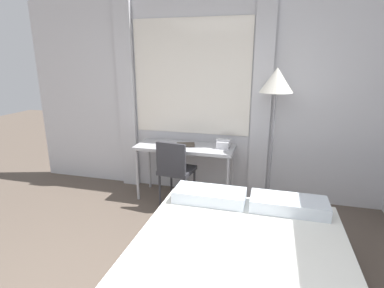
{
  "coord_description": "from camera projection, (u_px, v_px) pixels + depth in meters",
  "views": [
    {
      "loc": [
        0.78,
        -1.23,
        1.84
      ],
      "look_at": [
        -0.08,
        1.98,
        0.89
      ],
      "focal_mm": 28.0,
      "sensor_mm": 36.0,
      "label": 1
    }
  ],
  "objects": [
    {
      "name": "wall_back_with_window",
      "position": [
        209.0,
        97.0,
        3.99
      ],
      "size": [
        5.44,
        0.13,
        2.7
      ],
      "color": "silver",
      "rests_on": "ground_plane"
    },
    {
      "name": "desk",
      "position": [
        185.0,
        151.0,
        3.94
      ],
      "size": [
        1.29,
        0.49,
        0.74
      ],
      "color": "#B2B2B7",
      "rests_on": "ground_plane"
    },
    {
      "name": "desk_chair",
      "position": [
        175.0,
        168.0,
        3.76
      ],
      "size": [
        0.44,
        0.44,
        0.88
      ],
      "rotation": [
        0.0,
        0.0,
        -0.12
      ],
      "color": "#333338",
      "rests_on": "ground_plane"
    },
    {
      "name": "bed",
      "position": [
        237.0,
        279.0,
        2.25
      ],
      "size": [
        1.68,
        2.02,
        0.58
      ],
      "color": "#4C4742",
      "rests_on": "ground_plane"
    },
    {
      "name": "standing_lamp",
      "position": [
        276.0,
        88.0,
        3.46
      ],
      "size": [
        0.38,
        0.38,
        1.75
      ],
      "color": "#4C4C51",
      "rests_on": "ground_plane"
    },
    {
      "name": "telephone",
      "position": [
        223.0,
        144.0,
        3.84
      ],
      "size": [
        0.18,
        0.18,
        0.11
      ],
      "color": "silver",
      "rests_on": "desk"
    },
    {
      "name": "book",
      "position": [
        186.0,
        145.0,
        3.94
      ],
      "size": [
        0.27,
        0.22,
        0.02
      ],
      "rotation": [
        0.0,
        0.0,
        0.29
      ],
      "color": "#4C4238",
      "rests_on": "desk"
    }
  ]
}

